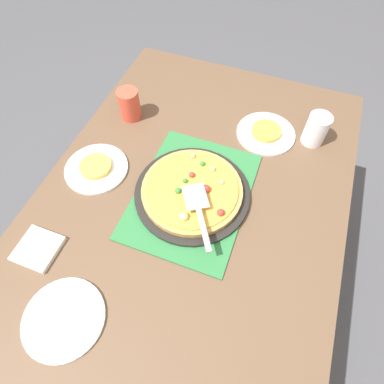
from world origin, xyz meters
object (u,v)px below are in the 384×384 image
at_px(pizza, 192,190).
at_px(plate_near_left, 266,133).
at_px(cup_near, 129,104).
at_px(served_slice_right, 96,166).
at_px(plate_side, 64,319).
at_px(served_slice_left, 266,131).
at_px(pizza_server, 199,210).
at_px(napkin_stack, 38,249).
at_px(pizza_pan, 192,193).
at_px(cup_far, 316,129).
at_px(plate_far_right, 97,169).

relative_size(pizza, plate_near_left, 1.50).
xyz_separation_m(plate_near_left, cup_near, (0.09, -0.52, 0.06)).
bearing_deg(pizza, served_slice_right, -87.36).
relative_size(plate_near_left, plate_side, 1.00).
relative_size(pizza, served_slice_left, 3.00).
bearing_deg(plate_near_left, pizza_server, -14.65).
bearing_deg(napkin_stack, pizza_pan, 133.27).
bearing_deg(cup_near, pizza, 53.23).
bearing_deg(pizza_server, cup_far, 148.87).
xyz_separation_m(pizza_pan, plate_far_right, (0.02, -0.35, -0.01)).
xyz_separation_m(plate_near_left, plate_far_right, (0.37, -0.52, 0.00)).
bearing_deg(napkin_stack, plate_near_left, 142.73).
xyz_separation_m(plate_far_right, served_slice_left, (-0.37, 0.52, 0.01)).
xyz_separation_m(pizza_pan, plate_side, (0.49, -0.18, -0.01)).
xyz_separation_m(pizza, plate_near_left, (-0.35, 0.17, -0.03)).
relative_size(pizza_pan, napkin_stack, 3.17).
bearing_deg(pizza_server, pizza_pan, -147.85).
bearing_deg(plate_far_right, served_slice_right, 0.00).
height_order(pizza_pan, pizza_server, pizza_server).
height_order(plate_far_right, napkin_stack, napkin_stack).
xyz_separation_m(served_slice_left, cup_near, (0.09, -0.52, 0.04)).
relative_size(pizza_server, napkin_stack, 1.81).
relative_size(pizza, plate_side, 1.50).
height_order(plate_far_right, cup_near, cup_near).
height_order(pizza, plate_near_left, pizza).
height_order(plate_side, served_slice_right, served_slice_right).
relative_size(pizza, plate_far_right, 1.50).
bearing_deg(served_slice_right, pizza_pan, 92.70).
height_order(plate_near_left, napkin_stack, napkin_stack).
bearing_deg(plate_side, napkin_stack, -128.46).
height_order(pizza_pan, served_slice_right, served_slice_right).
relative_size(plate_near_left, plate_far_right, 1.00).
xyz_separation_m(plate_side, pizza_server, (-0.40, 0.24, 0.06)).
bearing_deg(plate_side, cup_far, 149.30).
bearing_deg(plate_far_right, plate_side, 19.72).
bearing_deg(pizza, pizza_server, 31.77).
bearing_deg(napkin_stack, pizza_server, 122.00).
distance_m(served_slice_right, pizza_server, 0.41).
xyz_separation_m(plate_near_left, napkin_stack, (0.70, -0.53, 0.00)).
xyz_separation_m(served_slice_right, cup_far, (-0.40, 0.68, 0.04)).
relative_size(pizza_pan, cup_near, 3.17).
relative_size(plate_far_right, napkin_stack, 1.83).
height_order(served_slice_right, cup_far, cup_far).
bearing_deg(pizza, plate_side, -20.71).
distance_m(plate_side, napkin_stack, 0.23).
bearing_deg(pizza_pan, cup_far, 138.95).
xyz_separation_m(pizza, napkin_stack, (0.34, -0.37, -0.03)).
bearing_deg(cup_near, plate_near_left, 99.78).
bearing_deg(pizza_pan, plate_side, -20.60).
bearing_deg(pizza_pan, pizza, 72.33).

